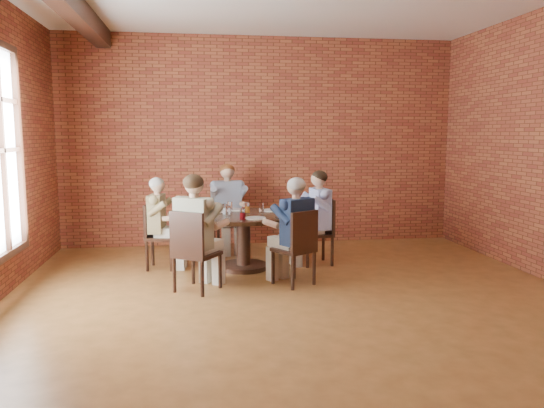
{
  "coord_description": "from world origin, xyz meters",
  "views": [
    {
      "loc": [
        -1.09,
        -5.24,
        1.83
      ],
      "look_at": [
        -0.18,
        1.0,
        0.99
      ],
      "focal_mm": 35.0,
      "sensor_mm": 36.0,
      "label": 1
    }
  ],
  "objects": [
    {
      "name": "diner_c",
      "position": [
        -1.57,
        2.0,
        0.62
      ],
      "size": [
        0.65,
        0.56,
        1.24
      ],
      "primitive_type": null,
      "rotation": [
        0.0,
        0.0,
        1.41
      ],
      "color": "brown",
      "rests_on": "floor"
    },
    {
      "name": "wall_back",
      "position": [
        0.0,
        3.5,
        1.7
      ],
      "size": [
        7.0,
        0.0,
        7.0
      ],
      "primitive_type": "plane",
      "rotation": [
        1.57,
        0.0,
        0.0
      ],
      "color": "brown",
      "rests_on": "ground"
    },
    {
      "name": "plate_c",
      "position": [
        -0.83,
        2.07,
        0.76
      ],
      "size": [
        0.26,
        0.26,
        0.01
      ],
      "primitive_type": "cylinder",
      "color": "white",
      "rests_on": "dining_table"
    },
    {
      "name": "floor",
      "position": [
        0.0,
        0.0,
        0.0
      ],
      "size": [
        7.0,
        7.0,
        0.0
      ],
      "primitive_type": "plane",
      "color": "#9C6530",
      "rests_on": "ground"
    },
    {
      "name": "chair_c",
      "position": [
        -1.64,
        2.01,
        0.49
      ],
      "size": [
        0.44,
        0.44,
        0.89
      ],
      "rotation": [
        0.0,
        0.0,
        1.41
      ],
      "color": "#331A11",
      "rests_on": "floor"
    },
    {
      "name": "diner_d",
      "position": [
        -1.09,
        0.89,
        0.69
      ],
      "size": [
        0.84,
        0.87,
        1.37
      ],
      "primitive_type": null,
      "rotation": [
        0.0,
        0.0,
        2.55
      ],
      "color": "tan",
      "rests_on": "floor"
    },
    {
      "name": "wall_front",
      "position": [
        0.0,
        -3.5,
        1.7
      ],
      "size": [
        7.0,
        0.0,
        7.0
      ],
      "primitive_type": "plane",
      "rotation": [
        -1.57,
        0.0,
        0.0
      ],
      "color": "brown",
      "rests_on": "ground"
    },
    {
      "name": "chair_a",
      "position": [
        0.66,
        1.94,
        0.51
      ],
      "size": [
        0.46,
        0.46,
        0.93
      ],
      "rotation": [
        0.0,
        0.0,
        -1.46
      ],
      "color": "#331A11",
      "rests_on": "floor"
    },
    {
      "name": "plate_a",
      "position": [
        -0.05,
        2.11,
        0.76
      ],
      "size": [
        0.26,
        0.26,
        0.01
      ],
      "primitive_type": "cylinder",
      "color": "white",
      "rests_on": "dining_table"
    },
    {
      "name": "diner_a",
      "position": [
        0.58,
        1.94,
        0.66
      ],
      "size": [
        0.69,
        0.59,
        1.32
      ],
      "primitive_type": null,
      "rotation": [
        0.0,
        0.0,
        -1.46
      ],
      "color": "#475EB9",
      "rests_on": "floor"
    },
    {
      "name": "dining_table",
      "position": [
        -0.46,
        1.82,
        0.53
      ],
      "size": [
        1.33,
        1.33,
        0.75
      ],
      "color": "#331A11",
      "rests_on": "floor"
    },
    {
      "name": "plate_b",
      "position": [
        -0.53,
        2.25,
        0.76
      ],
      "size": [
        0.26,
        0.26,
        0.01
      ],
      "primitive_type": "cylinder",
      "color": "white",
      "rests_on": "dining_table"
    },
    {
      "name": "chair_e",
      "position": [
        0.12,
        0.91,
        0.5
      ],
      "size": [
        0.57,
        0.57,
        0.93
      ],
      "rotation": [
        0.0,
        0.0,
        3.71
      ],
      "color": "#331A11",
      "rests_on": "floor"
    },
    {
      "name": "diner_b",
      "position": [
        -0.59,
        2.93,
        0.68
      ],
      "size": [
        0.62,
        0.73,
        1.37
      ],
      "primitive_type": null,
      "rotation": [
        0.0,
        0.0,
        0.12
      ],
      "color": "gray",
      "rests_on": "floor"
    },
    {
      "name": "glass_d",
      "position": [
        -0.7,
        1.87,
        0.82
      ],
      "size": [
        0.07,
        0.07,
        0.14
      ],
      "primitive_type": "cylinder",
      "color": "white",
      "rests_on": "dining_table"
    },
    {
      "name": "diner_e",
      "position": [
        0.08,
        0.98,
        0.66
      ],
      "size": [
        0.77,
        0.81,
        1.31
      ],
      "primitive_type": null,
      "rotation": [
        0.0,
        0.0,
        3.71
      ],
      "color": "#172541",
      "rests_on": "floor"
    },
    {
      "name": "chair_d",
      "position": [
        -1.14,
        0.82,
        0.52
      ],
      "size": [
        0.62,
        0.62,
        0.96
      ],
      "rotation": [
        0.0,
        0.0,
        2.55
      ],
      "color": "#331A11",
      "rests_on": "floor"
    },
    {
      "name": "glass_e",
      "position": [
        -0.67,
        1.69,
        0.82
      ],
      "size": [
        0.07,
        0.07,
        0.14
      ],
      "primitive_type": "cylinder",
      "color": "white",
      "rests_on": "dining_table"
    },
    {
      "name": "glass_f",
      "position": [
        -0.51,
        1.38,
        0.82
      ],
      "size": [
        0.07,
        0.07,
        0.14
      ],
      "primitive_type": "cylinder",
      "color": "white",
      "rests_on": "dining_table"
    },
    {
      "name": "glass_c",
      "position": [
        -0.62,
        2.13,
        0.82
      ],
      "size": [
        0.07,
        0.07,
        0.14
      ],
      "primitive_type": "cylinder",
      "color": "white",
      "rests_on": "dining_table"
    },
    {
      "name": "chair_b",
      "position": [
        -0.6,
        3.02,
        0.52
      ],
      "size": [
        0.49,
        0.49,
        0.96
      ],
      "rotation": [
        0.0,
        0.0,
        0.12
      ],
      "color": "#331A11",
      "rests_on": "floor"
    },
    {
      "name": "smartphone",
      "position": [
        -0.03,
        1.46,
        0.75
      ],
      "size": [
        0.07,
        0.13,
        0.01
      ],
      "primitive_type": "cube",
      "rotation": [
        0.0,
        0.0,
        0.06
      ],
      "color": "black",
      "rests_on": "dining_table"
    },
    {
      "name": "glass_a",
      "position": [
        -0.2,
        1.95,
        0.82
      ],
      "size": [
        0.07,
        0.07,
        0.14
      ],
      "primitive_type": "cylinder",
      "color": "white",
      "rests_on": "dining_table"
    },
    {
      "name": "glass_b",
      "position": [
        -0.39,
        1.98,
        0.82
      ],
      "size": [
        0.07,
        0.07,
        0.14
      ],
      "primitive_type": "cylinder",
      "color": "white",
      "rests_on": "dining_table"
    },
    {
      "name": "plate_d",
      "position": [
        -0.33,
        1.44,
        0.76
      ],
      "size": [
        0.26,
        0.26,
        0.01
      ],
      "primitive_type": "cylinder",
      "color": "white",
      "rests_on": "dining_table"
    }
  ]
}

